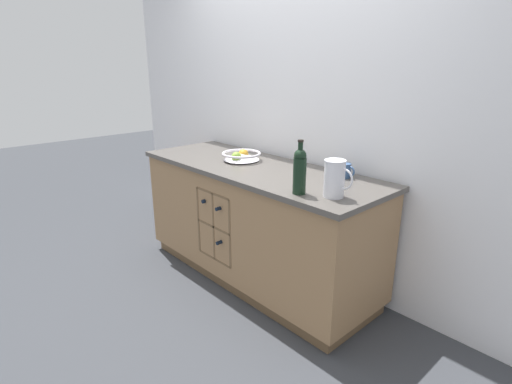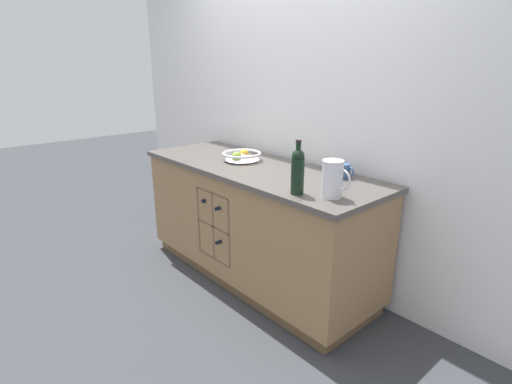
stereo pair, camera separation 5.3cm
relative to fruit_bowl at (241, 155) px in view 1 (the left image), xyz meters
The scene contains 7 objects.
ground_plane 0.96m from the fruit_bowl, ahead, with size 14.00×14.00×0.00m, color #383A3F.
back_wall 0.54m from the fruit_bowl, 61.79° to the left, with size 4.40×0.06×2.55m, color white.
kitchen_island 0.52m from the fruit_bowl, ahead, with size 2.00×0.73×0.90m.
fruit_bowl is the anchor object (origin of this frame).
white_pitcher 1.02m from the fruit_bowl, ahead, with size 0.18×0.12×0.21m.
ceramic_mug 0.83m from the fruit_bowl, 13.48° to the left, with size 0.13×0.09×0.09m.
standing_wine_bottle 0.88m from the fruit_bowl, 18.27° to the right, with size 0.08×0.08×0.31m.
Camera 1 is at (2.07, -1.90, 1.62)m, focal length 28.00 mm.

